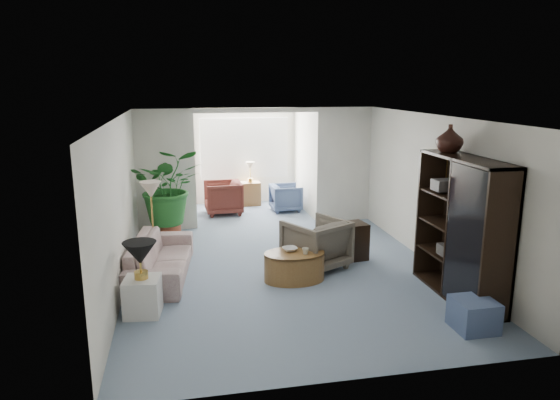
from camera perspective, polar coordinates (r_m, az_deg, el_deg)
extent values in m
plane|color=#8293AB|center=(8.21, 0.83, -8.43)|extent=(6.00, 6.00, 0.00)
plane|color=#8293AB|center=(12.06, -3.26, -1.41)|extent=(2.60, 2.60, 0.00)
cube|color=beige|center=(10.62, -12.71, 3.20)|extent=(1.20, 0.12, 2.50)
cube|color=beige|center=(11.18, 7.17, 3.90)|extent=(1.20, 0.12, 2.50)
cube|color=beige|center=(10.61, -2.58, 10.02)|extent=(2.60, 0.12, 0.10)
cube|color=white|center=(12.85, -4.02, 5.83)|extent=(2.20, 0.02, 1.50)
cube|color=white|center=(12.82, -4.00, 5.81)|extent=(2.20, 0.02, 1.50)
cube|color=#B0A88D|center=(8.52, 17.45, 3.62)|extent=(0.04, 0.50, 0.40)
imported|color=#BDADA0|center=(8.29, -13.22, -6.32)|extent=(1.07, 2.19, 0.62)
cube|color=silver|center=(7.06, -15.15, -10.40)|extent=(0.51, 0.51, 0.50)
cone|color=black|center=(6.85, -15.45, -5.76)|extent=(0.44, 0.44, 0.30)
cone|color=beige|center=(8.80, -14.30, 1.12)|extent=(0.36, 0.36, 0.28)
cylinder|color=brown|center=(7.94, 1.62, -7.46)|extent=(1.09, 1.09, 0.45)
imported|color=beige|center=(7.94, 1.11, -5.52)|extent=(0.26, 0.26, 0.06)
imported|color=beige|center=(7.79, 2.87, -5.74)|extent=(0.12, 0.12, 0.10)
imported|color=#625B4D|center=(8.43, 4.06, -4.90)|extent=(1.21, 1.22, 0.83)
cube|color=black|center=(8.94, 7.89, -4.59)|extent=(0.59, 0.50, 0.64)
cube|color=black|center=(7.58, 19.69, -3.04)|extent=(0.48, 1.81, 2.01)
imported|color=black|center=(7.78, 18.50, 6.55)|extent=(0.39, 0.39, 0.40)
cube|color=#4B5E82|center=(6.90, 20.91, -11.92)|extent=(0.49, 0.49, 0.39)
cylinder|color=#A0472E|center=(10.21, -12.14, -3.44)|extent=(0.40, 0.40, 0.32)
imported|color=#226324|center=(10.00, -12.39, 1.52)|extent=(1.33, 1.16, 1.48)
imported|color=#4B5E82|center=(12.16, 0.66, 0.27)|extent=(0.73, 0.71, 0.64)
imported|color=#53211C|center=(11.93, -6.40, 0.27)|extent=(0.88, 0.86, 0.77)
cube|color=brown|center=(12.76, -3.33, 0.73)|extent=(0.49, 0.39, 0.58)
cube|color=#4E4A49|center=(7.83, 17.91, 1.61)|extent=(0.30, 0.26, 0.16)
cube|color=#2C2722|center=(7.09, 21.33, 0.20)|extent=(0.30, 0.26, 0.16)
cube|color=#282623|center=(7.22, 21.32, -7.01)|extent=(0.30, 0.26, 0.16)
cube|color=#32302E|center=(7.79, 18.55, -5.34)|extent=(0.30, 0.26, 0.16)
cube|color=#4F4D49|center=(7.30, 20.52, -3.02)|extent=(0.30, 0.26, 0.16)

